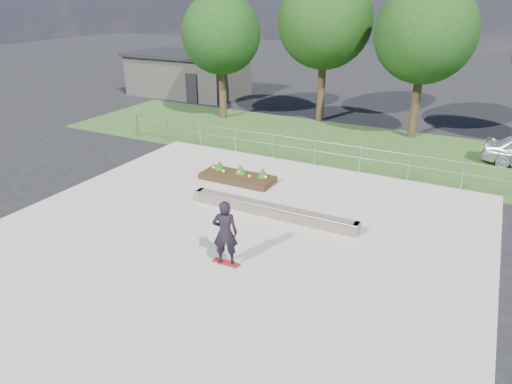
# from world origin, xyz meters

# --- Properties ---
(ground) EXTENTS (120.00, 120.00, 0.00)m
(ground) POSITION_xyz_m (0.00, 0.00, 0.00)
(ground) COLOR black
(ground) RESTS_ON ground
(grass_verge) EXTENTS (30.00, 8.00, 0.02)m
(grass_verge) POSITION_xyz_m (0.00, 11.00, 0.01)
(grass_verge) COLOR #2B4C1E
(grass_verge) RESTS_ON ground
(concrete_slab) EXTENTS (15.00, 15.00, 0.06)m
(concrete_slab) POSITION_xyz_m (0.00, 0.00, 0.03)
(concrete_slab) COLOR #A6A193
(concrete_slab) RESTS_ON ground
(fence) EXTENTS (20.06, 0.06, 1.20)m
(fence) POSITION_xyz_m (0.00, 7.50, 0.77)
(fence) COLOR gray
(fence) RESTS_ON ground
(building) EXTENTS (8.40, 5.40, 3.00)m
(building) POSITION_xyz_m (-14.00, 18.00, 1.51)
(building) COLOR #33312D
(building) RESTS_ON ground
(tree_far_left) EXTENTS (4.55, 4.55, 7.15)m
(tree_far_left) POSITION_xyz_m (-8.00, 13.00, 4.85)
(tree_far_left) COLOR #342414
(tree_far_left) RESTS_ON ground
(tree_mid_left) EXTENTS (5.25, 5.25, 8.25)m
(tree_mid_left) POSITION_xyz_m (-2.50, 15.00, 5.61)
(tree_mid_left) COLOR #2F1F13
(tree_mid_left) RESTS_ON ground
(tree_mid_right) EXTENTS (4.90, 4.90, 7.70)m
(tree_mid_right) POSITION_xyz_m (3.00, 14.00, 5.23)
(tree_mid_right) COLOR #2E2012
(tree_mid_right) RESTS_ON ground
(grind_ledge) EXTENTS (6.00, 0.44, 0.43)m
(grind_ledge) POSITION_xyz_m (0.52, 2.04, 0.26)
(grind_ledge) COLOR brown
(grind_ledge) RESTS_ON concrete_slab
(planter_bed) EXTENTS (3.00, 1.20, 0.61)m
(planter_bed) POSITION_xyz_m (-2.09, 4.35, 0.24)
(planter_bed) COLOR black
(planter_bed) RESTS_ON concrete_slab
(skateboarder) EXTENTS (0.80, 0.68, 1.96)m
(skateboarder) POSITION_xyz_m (0.70, -1.28, 1.07)
(skateboarder) COLOR silver
(skateboarder) RESTS_ON concrete_slab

